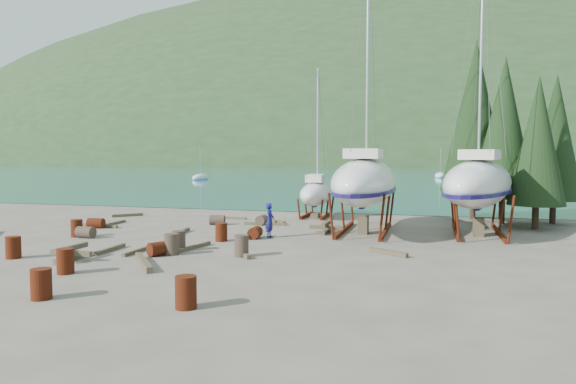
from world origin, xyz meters
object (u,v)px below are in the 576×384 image
(large_sailboat_near, at_px, (365,181))
(small_sailboat_shore, at_px, (316,193))
(worker, at_px, (270,220))
(large_sailboat_far, at_px, (479,183))

(large_sailboat_near, relative_size, small_sailboat_shore, 1.72)
(worker, bearing_deg, small_sailboat_shore, -4.34)
(large_sailboat_far, bearing_deg, large_sailboat_near, -158.96)
(small_sailboat_shore, distance_m, worker, 9.11)
(large_sailboat_near, relative_size, large_sailboat_far, 1.03)
(small_sailboat_shore, bearing_deg, large_sailboat_far, -30.69)
(small_sailboat_shore, relative_size, worker, 5.67)
(large_sailboat_far, xyz_separation_m, worker, (-10.13, -3.92, -1.84))
(small_sailboat_shore, xyz_separation_m, worker, (-0.38, -9.06, -0.77))
(large_sailboat_near, height_order, worker, large_sailboat_near)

